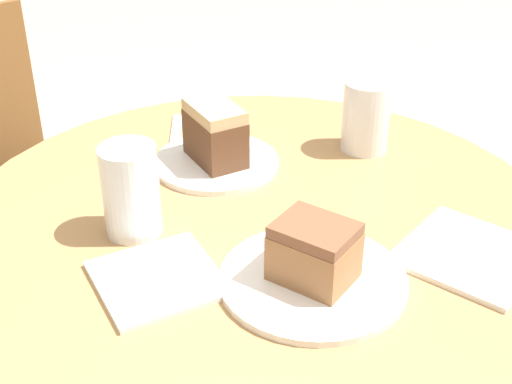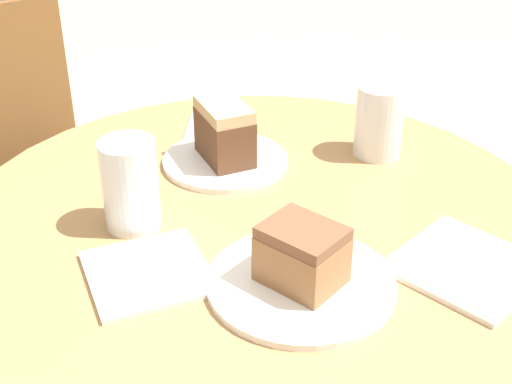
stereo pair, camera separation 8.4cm
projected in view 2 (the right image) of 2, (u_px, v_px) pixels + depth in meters
table at (256, 300)px, 1.13m from camera, size 0.90×0.90×0.75m
chair at (21, 191)px, 1.69m from camera, size 0.44×0.44×0.87m
plate_near at (225, 161)px, 1.19m from camera, size 0.21×0.21×0.01m
plate_far at (301, 283)px, 0.90m from camera, size 0.24×0.24×0.01m
cake_slice_near at (225, 132)px, 1.16m from camera, size 0.09×0.12×0.10m
cake_slice_far at (302, 255)px, 0.88m from camera, size 0.10×0.11×0.08m
glass_lemonade at (131, 189)px, 1.00m from camera, size 0.08×0.08×0.13m
glass_water at (379, 125)px, 1.19m from camera, size 0.08×0.08×0.12m
napkin_stack at (466, 266)px, 0.94m from camera, size 0.19×0.19×0.01m
fork at (190, 133)px, 1.28m from camera, size 0.13×0.14×0.00m
napkin_side at (148, 273)px, 0.92m from camera, size 0.19×0.19×0.01m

